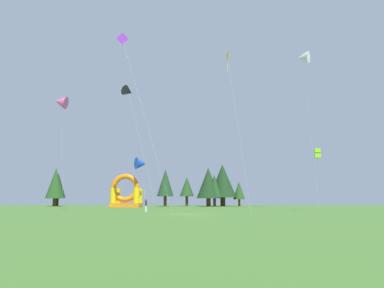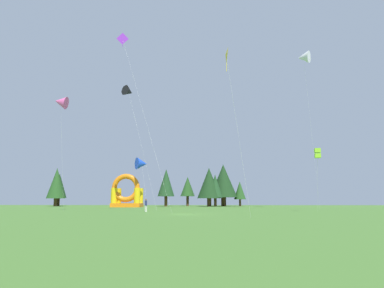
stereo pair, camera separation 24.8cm
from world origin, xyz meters
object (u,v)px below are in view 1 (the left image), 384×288
Objects in this scene: person_far_side at (146,204)px; kite_yellow_diamond at (227,57)px; kite_lime_box at (317,153)px; inflatable_blue_arch at (126,195)px; kite_purple_diamond at (123,41)px; kite_black_delta at (128,92)px; kite_blue_delta at (141,164)px; kite_pink_delta at (60,102)px; kite_white_delta at (303,58)px.

kite_yellow_diamond is at bearing -83.90° from person_far_side.
kite_lime_box reaches higher than person_far_side.
kite_lime_box reaches higher than inflatable_blue_arch.
kite_purple_diamond is (-26.00, 2.27, 16.74)m from kite_lime_box.
kite_blue_delta is (0.67, 10.52, -11.60)m from kite_black_delta.
kite_pink_delta is at bearing -116.04° from kite_black_delta.
person_far_side is at bearing -72.20° from inflatable_blue_arch.
kite_lime_box is 0.32× the size of kite_purple_diamond.
kite_purple_diamond reaches higher than kite_pink_delta.
person_far_side is at bearing 121.76° from kite_yellow_diamond.
kite_black_delta is 15.68m from kite_blue_delta.
kite_blue_delta is at bearing 73.38° from kite_pink_delta.
kite_white_delta is (37.02, 13.36, 11.45)m from kite_pink_delta.
inflatable_blue_arch is (-33.49, 12.89, -23.72)m from kite_white_delta.
kite_lime_box is at bearing -26.73° from kite_black_delta.
kite_blue_delta is 1.46× the size of inflatable_blue_arch.
kite_blue_delta is at bearing 76.30° from person_far_side.
kite_white_delta reaches higher than kite_black_delta.
inflatable_blue_arch is at bearing 141.87° from kite_blue_delta.
inflatable_blue_arch is (-30.45, 27.17, -4.92)m from kite_lime_box.
person_far_side is (-24.95, -13.71, -25.20)m from kite_white_delta.
kite_lime_box is 0.81× the size of kite_blue_delta.
kite_pink_delta is 2.34× the size of inflatable_blue_arch.
kite_yellow_diamond is 22.46m from person_far_side.
person_far_side is (4.09, -1.70, -23.15)m from kite_purple_diamond.
kite_lime_box is 0.29× the size of kite_white_delta.
person_far_side is at bearing -1.67° from kite_pink_delta.
kite_lime_box is 23.80m from kite_white_delta.
kite_pink_delta is (-33.98, 0.93, 7.34)m from kite_lime_box.
kite_lime_box is at bearing -1.56° from kite_pink_delta.
person_far_side is (5.72, -13.34, -19.24)m from kite_black_delta.
kite_blue_delta is at bearing 110.39° from kite_yellow_diamond.
kite_lime_box is 4.87× the size of person_far_side.
kite_black_delta is at bearing 98.00° from kite_purple_diamond.
kite_yellow_diamond is 9.07× the size of person_far_side.
inflatable_blue_arch is (-3.49, 2.74, -6.16)m from kite_blue_delta.
kite_purple_diamond is at bearing -157.53° from kite_white_delta.
kite_black_delta is 2.66× the size of kite_lime_box.
kite_pink_delta is at bearing 178.44° from kite_lime_box.
inflatable_blue_arch is (-18.08, 42.01, -11.78)m from kite_yellow_diamond.
kite_yellow_diamond is at bearing -69.61° from kite_blue_delta.
kite_yellow_diamond is at bearing -62.04° from kite_black_delta.
kite_yellow_diamond is 47.23m from inflatable_blue_arch.
kite_lime_box is at bearing -5.00° from kite_purple_diamond.
kite_blue_delta is at bearing 137.81° from kite_lime_box.
kite_lime_box is (27.63, -13.92, -12.83)m from kite_black_delta.
kite_black_delta is 12.95× the size of person_far_side.
kite_white_delta reaches higher than kite_blue_delta.
kite_white_delta is (30.00, -10.15, 17.56)m from kite_blue_delta.
kite_black_delta is 3.15× the size of inflatable_blue_arch.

